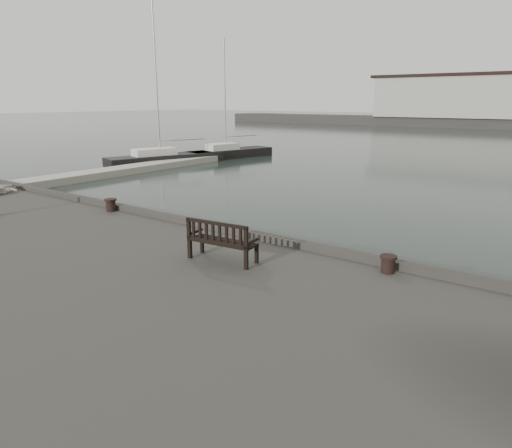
# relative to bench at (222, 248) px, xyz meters

# --- Properties ---
(ground) EXTENTS (400.00, 400.00, 0.00)m
(ground) POSITION_rel_bench_xyz_m (-1.56, 2.17, -1.88)
(ground) COLOR black
(ground) RESTS_ON ground
(pontoon) EXTENTS (2.00, 24.00, 0.50)m
(pontoon) POSITION_rel_bench_xyz_m (-21.56, 12.17, -1.63)
(pontoon) COLOR #A8A59C
(pontoon) RESTS_ON ground
(bench) EXTENTS (1.80, 0.78, 1.00)m
(bench) POSITION_rel_bench_xyz_m (0.00, 0.00, 0.00)
(bench) COLOR black
(bench) RESTS_ON quay
(bollard_left) EXTENTS (0.54, 0.54, 0.44)m
(bollard_left) POSITION_rel_bench_xyz_m (-6.58, 1.67, -0.10)
(bollard_left) COLOR black
(bollard_left) RESTS_ON quay
(bollard_right) EXTENTS (0.51, 0.51, 0.40)m
(bollard_right) POSITION_rel_bench_xyz_m (3.58, 1.62, -0.12)
(bollard_right) COLOR black
(bollard_right) RESTS_ON quay
(yacht_b) EXTENTS (5.36, 10.65, 13.75)m
(yacht_b) POSITION_rel_bench_xyz_m (-23.06, 19.70, -1.63)
(yacht_b) COLOR black
(yacht_b) RESTS_ON ground
(yacht_d) EXTENTS (4.46, 9.33, 11.42)m
(yacht_d) POSITION_rel_bench_xyz_m (-21.42, 26.50, -1.65)
(yacht_d) COLOR black
(yacht_d) RESTS_ON ground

